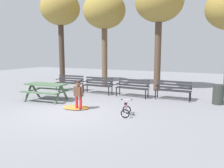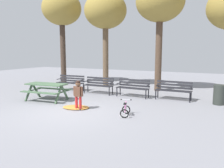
{
  "view_description": "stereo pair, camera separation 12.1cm",
  "coord_description": "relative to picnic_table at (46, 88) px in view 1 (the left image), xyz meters",
  "views": [
    {
      "loc": [
        4.88,
        -6.4,
        2.19
      ],
      "look_at": [
        0.91,
        1.86,
        0.85
      ],
      "focal_mm": 35.83,
      "sensor_mm": 36.0,
      "label": 1
    },
    {
      "loc": [
        4.99,
        -6.34,
        2.19
      ],
      "look_at": [
        0.91,
        1.86,
        0.85
      ],
      "focal_mm": 35.83,
      "sensor_mm": 36.0,
      "label": 2
    }
  ],
  "objects": [
    {
      "name": "trash_bin",
      "position": [
        6.95,
        2.55,
        -0.18
      ],
      "size": [
        0.44,
        0.44,
        0.83
      ],
      "primitive_type": "cylinder",
      "color": "#2D332D",
      "rests_on": "ground"
    },
    {
      "name": "park_bench_far_left",
      "position": [
        -0.62,
        2.61,
        -0.08
      ],
      "size": [
        1.62,
        0.54,
        0.85
      ],
      "color": "#232328",
      "rests_on": "ground"
    },
    {
      "name": "kids_bicycle",
      "position": [
        4.13,
        -0.69,
        -0.39
      ],
      "size": [
        0.49,
        0.62,
        0.54
      ],
      "color": "black",
      "rests_on": "ground"
    },
    {
      "name": "child_standing",
      "position": [
        2.22,
        -0.73,
        0.07
      ],
      "size": [
        0.43,
        0.19,
        1.12
      ],
      "color": "red",
      "rests_on": "ground"
    },
    {
      "name": "park_bench_left",
      "position": [
        1.29,
        2.45,
        -0.08
      ],
      "size": [
        1.61,
        0.48,
        0.85
      ],
      "color": "#232328",
      "rests_on": "ground"
    },
    {
      "name": "park_bench_far_right",
      "position": [
        5.09,
        2.65,
        -0.08
      ],
      "size": [
        1.6,
        0.47,
        0.85
      ],
      "color": "#232328",
      "rests_on": "ground"
    },
    {
      "name": "tree_left",
      "position": [
        0.37,
        4.95,
        3.98
      ],
      "size": [
        2.6,
        2.6,
        5.76
      ],
      "color": "brown",
      "rests_on": "ground"
    },
    {
      "name": "leaf_pile",
      "position": [
        1.99,
        -0.57,
        -0.56
      ],
      "size": [
        1.18,
        0.93,
        0.07
      ],
      "primitive_type": "ellipsoid",
      "rotation": [
        0.0,
        0.0,
        0.19
      ],
      "color": "#C68438",
      "rests_on": "ground"
    },
    {
      "name": "park_bench_right",
      "position": [
        3.19,
        2.47,
        -0.08
      ],
      "size": [
        1.62,
        0.52,
        0.85
      ],
      "color": "#232328",
      "rests_on": "ground"
    },
    {
      "name": "tree_center",
      "position": [
        3.8,
        4.72,
        4.16
      ],
      "size": [
        2.6,
        2.6,
        5.95
      ],
      "color": "brown",
      "rests_on": "ground"
    },
    {
      "name": "tree_far_left",
      "position": [
        -2.83,
        4.76,
        4.32
      ],
      "size": [
        2.6,
        2.6,
        6.11
      ],
      "color": "#423328",
      "rests_on": "ground"
    },
    {
      "name": "ground",
      "position": [
        2.03,
        -1.19,
        -0.59
      ],
      "size": [
        36.0,
        36.0,
        0.0
      ],
      "primitive_type": "plane",
      "color": "gray"
    },
    {
      "name": "picnic_table",
      "position": [
        0.0,
        0.0,
        0.0
      ],
      "size": [
        1.93,
        1.52,
        0.79
      ],
      "color": "#4C6B4C",
      "rests_on": "ground"
    }
  ]
}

